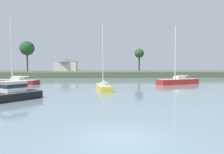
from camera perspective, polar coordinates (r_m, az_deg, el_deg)
ground_plane at (r=10.60m, az=2.09°, el=-16.40°), size 455.61×455.61×0.00m
far_shore_bank at (r=90.78m, az=-3.14°, el=1.09°), size 205.02×47.46×1.86m
sailboat_red at (r=44.53m, az=17.77°, el=-1.53°), size 9.66×5.68×12.60m
cruiser_black at (r=23.83m, az=-26.99°, el=-4.83°), size 5.74×6.65×3.83m
sailboat_maroon at (r=47.41m, az=-25.16°, el=-1.40°), size 10.22×5.35×14.02m
sailboat_yellow at (r=31.52m, az=-2.37°, el=-3.19°), size 2.43×7.01×10.84m
mooring_buoy_white at (r=62.98m, az=20.42°, el=-0.56°), size 0.41×0.41×0.46m
shore_tree_right at (r=95.03m, az=7.55°, el=6.41°), size 4.28×4.28×10.18m
shore_tree_inland_c at (r=88.78m, az=-22.48°, el=7.35°), size 5.68×5.68×12.05m
cottage_hillside at (r=97.33m, az=-12.71°, el=3.50°), size 10.90×7.58×5.96m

